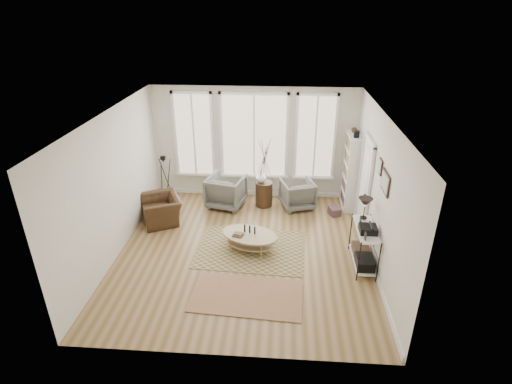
# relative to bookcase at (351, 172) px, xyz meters

# --- Properties ---
(room) EXTENTS (5.50, 5.54, 2.90)m
(room) POSITION_rel_bookcase_xyz_m (-2.42, -2.20, 0.47)
(room) COLOR #99784C
(room) RESTS_ON ground
(bay_window) EXTENTS (4.14, 0.12, 2.24)m
(bay_window) POSITION_rel_bookcase_xyz_m (-2.44, 0.49, 0.65)
(bay_window) COLOR tan
(bay_window) RESTS_ON ground
(door) EXTENTS (0.09, 1.06, 2.22)m
(door) POSITION_rel_bookcase_xyz_m (0.13, -1.08, 0.17)
(door) COLOR silver
(door) RESTS_ON ground
(bookcase) EXTENTS (0.31, 0.85, 2.06)m
(bookcase) POSITION_rel_bookcase_xyz_m (0.00, 0.00, 0.00)
(bookcase) COLOR white
(bookcase) RESTS_ON ground
(low_shelf) EXTENTS (0.38, 1.08, 1.30)m
(low_shelf) POSITION_rel_bookcase_xyz_m (-0.06, -2.52, -0.44)
(low_shelf) COLOR white
(low_shelf) RESTS_ON ground
(wall_art) EXTENTS (0.04, 0.88, 0.44)m
(wall_art) POSITION_rel_bookcase_xyz_m (0.14, -2.49, 0.92)
(wall_art) COLOR black
(wall_art) RESTS_ON ground
(rug_main) EXTENTS (2.33, 1.81, 0.01)m
(rug_main) POSITION_rel_bookcase_xyz_m (-2.29, -2.15, -0.95)
(rug_main) COLOR brown
(rug_main) RESTS_ON ground
(rug_runner) EXTENTS (2.04, 1.23, 0.01)m
(rug_runner) POSITION_rel_bookcase_xyz_m (-2.25, -3.64, -0.94)
(rug_runner) COLOR brown
(rug_runner) RESTS_ON ground
(coffee_table) EXTENTS (1.37, 1.09, 0.55)m
(coffee_table) POSITION_rel_bookcase_xyz_m (-2.34, -2.15, -0.66)
(coffee_table) COLOR tan
(coffee_table) RESTS_ON ground
(armchair_left) EXTENTS (1.06, 1.08, 0.81)m
(armchair_left) POSITION_rel_bookcase_xyz_m (-3.09, -0.19, -0.55)
(armchair_left) COLOR slate
(armchair_left) RESTS_ON ground
(armchair_right) EXTENTS (0.97, 0.99, 0.72)m
(armchair_right) POSITION_rel_bookcase_xyz_m (-1.29, -0.14, -0.60)
(armchair_right) COLOR slate
(armchair_right) RESTS_ON ground
(side_table) EXTENTS (0.43, 0.43, 1.81)m
(side_table) POSITION_rel_bookcase_xyz_m (-2.14, -0.11, -0.09)
(side_table) COLOR #3D2718
(side_table) RESTS_ON ground
(vase) EXTENTS (0.26, 0.26, 0.27)m
(vase) POSITION_rel_bookcase_xyz_m (-2.22, -0.09, -0.18)
(vase) COLOR silver
(vase) RESTS_ON side_table
(accent_chair) EXTENTS (1.24, 1.19, 0.63)m
(accent_chair) POSITION_rel_bookcase_xyz_m (-4.51, -1.10, -0.64)
(accent_chair) COLOR #3D2718
(accent_chair) RESTS_ON ground
(tripod_camera) EXTENTS (0.44, 0.44, 1.25)m
(tripod_camera) POSITION_rel_bookcase_xyz_m (-4.69, -0.05, -0.38)
(tripod_camera) COLOR black
(tripod_camera) RESTS_ON ground
(book_stack_near) EXTENTS (0.32, 0.36, 0.19)m
(book_stack_near) POSITION_rel_bookcase_xyz_m (-0.39, -0.49, -0.86)
(book_stack_near) COLOR brown
(book_stack_near) RESTS_ON ground
(book_stack_far) EXTENTS (0.22, 0.25, 0.14)m
(book_stack_far) POSITION_rel_bookcase_xyz_m (-0.39, -0.50, -0.89)
(book_stack_far) COLOR brown
(book_stack_far) RESTS_ON ground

